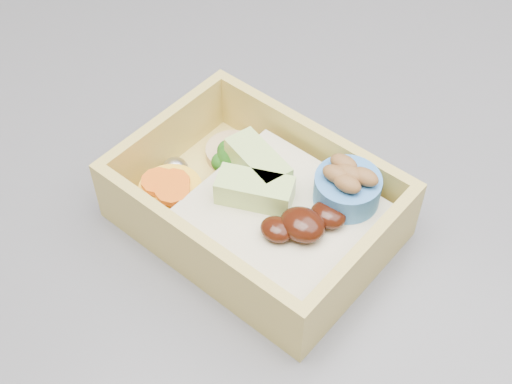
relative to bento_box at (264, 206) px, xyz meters
The scene contains 1 object.
bento_box is the anchor object (origin of this frame).
Camera 1 is at (0.12, -0.49, 1.29)m, focal length 50.00 mm.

